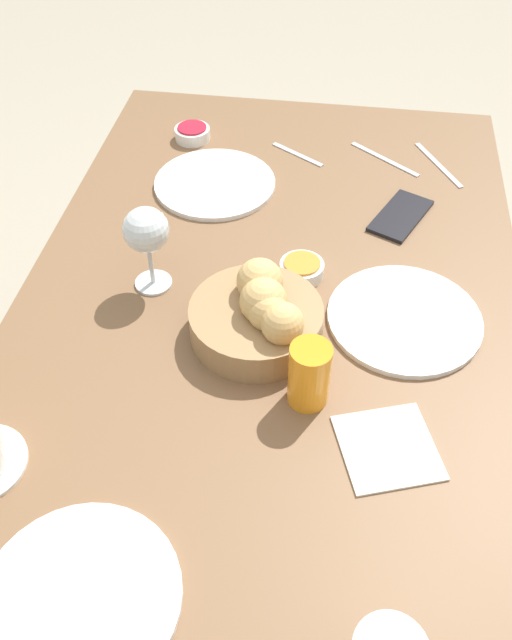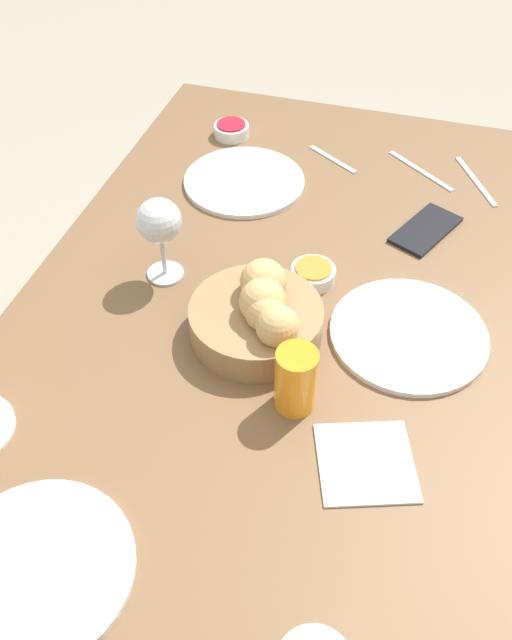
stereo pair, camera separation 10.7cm
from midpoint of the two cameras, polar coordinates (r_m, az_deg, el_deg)
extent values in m
plane|color=#A89E89|center=(1.69, 2.35, -18.14)|extent=(10.00, 10.00, 0.00)
cube|color=brown|center=(1.10, 3.43, -1.81)|extent=(1.52, 0.86, 0.03)
cube|color=brown|center=(1.93, -2.80, 8.30)|extent=(0.06, 0.06, 0.69)
cube|color=brown|center=(1.87, 19.74, 3.80)|extent=(0.06, 0.06, 0.69)
cylinder|color=#99754C|center=(1.07, 2.85, -0.24)|extent=(0.21, 0.21, 0.05)
sphere|color=tan|center=(1.00, 4.87, -0.67)|extent=(0.07, 0.07, 0.07)
sphere|color=tan|center=(1.06, 3.50, 3.10)|extent=(0.07, 0.07, 0.07)
sphere|color=tan|center=(1.03, 3.58, 1.38)|extent=(0.07, 0.07, 0.07)
sphere|color=tan|center=(1.02, 3.76, 0.54)|extent=(0.06, 0.06, 0.06)
cylinder|color=white|center=(1.40, 1.21, 11.52)|extent=(0.25, 0.25, 0.01)
cylinder|color=white|center=(0.89, -14.65, -19.90)|extent=(0.24, 0.24, 0.01)
cylinder|color=white|center=(1.12, 15.42, -1.29)|extent=(0.25, 0.25, 0.01)
cylinder|color=orange|center=(0.96, 6.56, -5.20)|extent=(0.06, 0.06, 0.11)
cylinder|color=silver|center=(1.19, -5.10, 3.81)|extent=(0.06, 0.06, 0.00)
cylinder|color=silver|center=(1.16, -5.22, 5.27)|extent=(0.01, 0.01, 0.07)
sphere|color=silver|center=(1.12, -5.48, 8.21)|extent=(0.08, 0.08, 0.08)
cylinder|color=white|center=(1.56, -0.05, 15.61)|extent=(0.08, 0.08, 0.03)
cylinder|color=#A3192D|center=(1.55, -0.06, 16.09)|extent=(0.06, 0.06, 0.00)
cylinder|color=white|center=(1.18, 7.42, 3.69)|extent=(0.08, 0.08, 0.03)
cylinder|color=#C67F28|center=(1.17, 7.49, 4.25)|extent=(0.06, 0.06, 0.00)
cube|color=#B7B7BC|center=(1.50, 15.75, 11.92)|extent=(0.12, 0.15, 0.00)
cube|color=#B7B7BC|center=(1.50, 20.02, 10.86)|extent=(0.16, 0.10, 0.00)
cube|color=#B7B7BC|center=(1.50, 8.70, 13.15)|extent=(0.08, 0.12, 0.00)
cube|color=silver|center=(0.96, 12.46, -11.82)|extent=(0.17, 0.17, 0.00)
cube|color=black|center=(1.33, 16.36, 7.21)|extent=(0.17, 0.13, 0.01)
camera|label=1|loc=(0.05, -87.13, 2.94)|focal=38.00mm
camera|label=2|loc=(0.05, 92.87, -2.94)|focal=38.00mm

